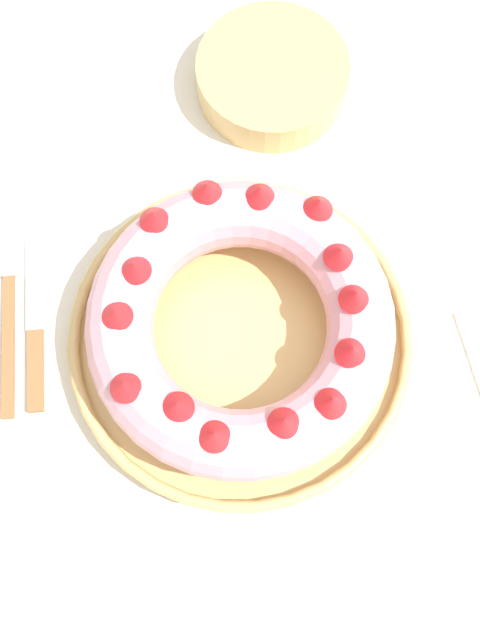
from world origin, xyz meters
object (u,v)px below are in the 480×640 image
(fork, at_px, (9,303))
(cake_knife, at_px, (36,334))
(serving_dish, at_px, (240,334))
(side_bowl, at_px, (272,77))
(bundt_cake, at_px, (240,319))

(fork, distance_m, cake_knife, 0.05)
(serving_dish, bearing_deg, fork, 166.31)
(fork, relative_size, side_bowl, 1.23)
(serving_dish, height_order, fork, serving_dish)
(cake_knife, distance_m, side_bowl, 0.40)
(serving_dish, bearing_deg, bundt_cake, 19.78)
(side_bowl, bearing_deg, bundt_cake, -101.86)
(cake_knife, relative_size, side_bowl, 1.10)
(cake_knife, bearing_deg, bundt_cake, -0.64)
(serving_dish, relative_size, side_bowl, 2.02)
(fork, relative_size, cake_knife, 1.11)
(cake_knife, bearing_deg, fork, 133.10)
(cake_knife, xyz_separation_m, side_bowl, (0.28, 0.28, 0.02))
(bundt_cake, distance_m, side_bowl, 0.31)
(fork, bearing_deg, serving_dish, -17.45)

